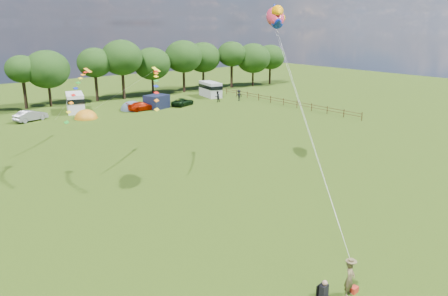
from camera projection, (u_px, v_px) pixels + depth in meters
ground_plane at (302, 236)px, 27.60m from camera, size 180.00×180.00×0.00m
tree_line at (71, 66)px, 70.58m from camera, size 102.98×10.98×10.27m
fence at (277, 100)px, 72.48m from camera, size 0.12×33.12×1.20m
car_b at (31, 116)px, 59.86m from camera, size 4.53×2.90×1.50m
car_c at (142, 106)px, 67.14m from camera, size 4.45×1.91×1.33m
car_d at (183, 102)px, 71.14m from camera, size 4.84×3.48×1.20m
campervan_c at (75, 102)px, 66.04m from camera, size 3.95×6.14×2.79m
campervan_d at (210, 89)px, 79.69m from camera, size 3.35×5.77×2.66m
tent_orange at (86, 118)px, 61.66m from camera, size 3.21×3.52×2.51m
tent_greyblue at (133, 110)px, 67.80m from camera, size 3.70×4.05×2.75m
awning_navy at (157, 102)px, 68.77m from camera, size 4.05×3.65×2.10m
kite_flyer at (350, 279)px, 21.34m from camera, size 0.78×0.63×1.87m
camp_chair at (323, 291)px, 20.43m from camera, size 0.67×0.67×1.48m
kite_bag at (354, 290)px, 21.78m from camera, size 0.46×0.33×0.30m
fish_kite at (276, 17)px, 34.14m from camera, size 3.27×3.96×2.20m
streamer_kite_b at (79, 86)px, 37.00m from camera, size 4.34×4.75×3.83m
streamer_kite_c at (156, 81)px, 35.71m from camera, size 3.27×5.02×2.84m
walker_a at (217, 97)px, 74.18m from camera, size 0.98×0.67×1.89m
walker_b at (239, 95)px, 75.54m from camera, size 1.28×0.69×1.90m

